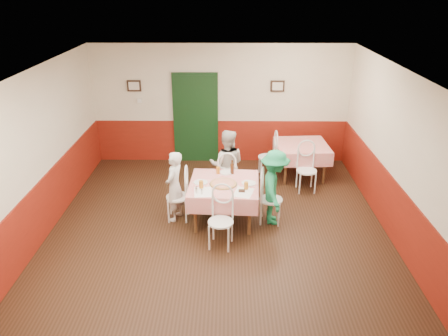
{
  "coord_description": "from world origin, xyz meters",
  "views": [
    {
      "loc": [
        0.18,
        -6.48,
        4.12
      ],
      "look_at": [
        0.1,
        0.57,
        1.05
      ],
      "focal_mm": 35.0,
      "sensor_mm": 36.0,
      "label": 1
    }
  ],
  "objects_px": {
    "glass_a": "(201,185)",
    "glass_b": "(246,186)",
    "second_table": "(301,160)",
    "diner_left": "(174,186)",
    "chair_right": "(271,200)",
    "main_table": "(224,202)",
    "chair_left": "(178,197)",
    "chair_second_b": "(307,171)",
    "pizza": "(223,184)",
    "beer_bottle": "(232,168)",
    "diner_right": "(274,187)",
    "chair_near": "(221,222)",
    "chair_far": "(227,179)",
    "wallet": "(242,191)",
    "chair_second_a": "(268,157)",
    "glass_c": "(218,170)",
    "diner_far": "(227,165)"
  },
  "relations": [
    {
      "from": "glass_a",
      "to": "glass_b",
      "type": "distance_m",
      "value": 0.78
    },
    {
      "from": "second_table",
      "to": "diner_left",
      "type": "height_order",
      "value": "diner_left"
    },
    {
      "from": "chair_right",
      "to": "diner_left",
      "type": "height_order",
      "value": "diner_left"
    },
    {
      "from": "main_table",
      "to": "glass_b",
      "type": "xyz_separation_m",
      "value": [
        0.39,
        -0.25,
        0.45
      ]
    },
    {
      "from": "chair_left",
      "to": "chair_right",
      "type": "height_order",
      "value": "same"
    },
    {
      "from": "chair_second_b",
      "to": "pizza",
      "type": "distance_m",
      "value": 2.18
    },
    {
      "from": "main_table",
      "to": "beer_bottle",
      "type": "xyz_separation_m",
      "value": [
        0.15,
        0.4,
        0.51
      ]
    },
    {
      "from": "glass_a",
      "to": "diner_right",
      "type": "bearing_deg",
      "value": 7.31
    },
    {
      "from": "chair_left",
      "to": "chair_near",
      "type": "xyz_separation_m",
      "value": [
        0.8,
        -0.89,
        0.0
      ]
    },
    {
      "from": "second_table",
      "to": "chair_far",
      "type": "height_order",
      "value": "chair_far"
    },
    {
      "from": "chair_second_b",
      "to": "wallet",
      "type": "relative_size",
      "value": 8.18
    },
    {
      "from": "chair_left",
      "to": "diner_left",
      "type": "relative_size",
      "value": 0.68
    },
    {
      "from": "chair_left",
      "to": "chair_right",
      "type": "distance_m",
      "value": 1.7
    },
    {
      "from": "wallet",
      "to": "chair_far",
      "type": "bearing_deg",
      "value": 105.61
    },
    {
      "from": "diner_left",
      "to": "diner_right",
      "type": "height_order",
      "value": "diner_right"
    },
    {
      "from": "chair_second_a",
      "to": "wallet",
      "type": "relative_size",
      "value": 8.18
    },
    {
      "from": "chair_far",
      "to": "glass_c",
      "type": "bearing_deg",
      "value": 68.5
    },
    {
      "from": "main_table",
      "to": "chair_second_a",
      "type": "height_order",
      "value": "chair_second_a"
    },
    {
      "from": "chair_far",
      "to": "chair_second_b",
      "type": "bearing_deg",
      "value": -167.84
    },
    {
      "from": "main_table",
      "to": "diner_right",
      "type": "bearing_deg",
      "value": -3.09
    },
    {
      "from": "chair_left",
      "to": "diner_right",
      "type": "distance_m",
      "value": 1.77
    },
    {
      "from": "chair_second_b",
      "to": "wallet",
      "type": "xyz_separation_m",
      "value": [
        -1.39,
        -1.58,
        0.32
      ]
    },
    {
      "from": "chair_far",
      "to": "chair_right",
      "type": "bearing_deg",
      "value": 130.62
    },
    {
      "from": "beer_bottle",
      "to": "glass_a",
      "type": "bearing_deg",
      "value": -131.39
    },
    {
      "from": "chair_second_a",
      "to": "wallet",
      "type": "height_order",
      "value": "chair_second_a"
    },
    {
      "from": "main_table",
      "to": "chair_far",
      "type": "bearing_deg",
      "value": 86.91
    },
    {
      "from": "glass_a",
      "to": "diner_left",
      "type": "relative_size",
      "value": 0.1
    },
    {
      "from": "chair_right",
      "to": "pizza",
      "type": "bearing_deg",
      "value": 100.27
    },
    {
      "from": "main_table",
      "to": "diner_left",
      "type": "xyz_separation_m",
      "value": [
        -0.9,
        0.05,
        0.29
      ]
    },
    {
      "from": "chair_far",
      "to": "glass_c",
      "type": "xyz_separation_m",
      "value": [
        -0.16,
        -0.44,
        0.38
      ]
    },
    {
      "from": "chair_near",
      "to": "chair_second_b",
      "type": "bearing_deg",
      "value": 60.66
    },
    {
      "from": "chair_second_a",
      "to": "diner_far",
      "type": "height_order",
      "value": "diner_far"
    },
    {
      "from": "second_table",
      "to": "chair_second_a",
      "type": "bearing_deg",
      "value": 180.0
    },
    {
      "from": "chair_near",
      "to": "glass_c",
      "type": "height_order",
      "value": "chair_near"
    },
    {
      "from": "wallet",
      "to": "diner_far",
      "type": "relative_size",
      "value": 0.08
    },
    {
      "from": "second_table",
      "to": "chair_left",
      "type": "relative_size",
      "value": 1.24
    },
    {
      "from": "glass_b",
      "to": "diner_right",
      "type": "height_order",
      "value": "diner_right"
    },
    {
      "from": "diner_left",
      "to": "beer_bottle",
      "type": "bearing_deg",
      "value": 125.62
    },
    {
      "from": "glass_c",
      "to": "wallet",
      "type": "distance_m",
      "value": 0.86
    },
    {
      "from": "second_table",
      "to": "diner_left",
      "type": "distance_m",
      "value": 3.26
    },
    {
      "from": "chair_second_b",
      "to": "diner_far",
      "type": "height_order",
      "value": "diner_far"
    },
    {
      "from": "chair_right",
      "to": "chair_near",
      "type": "relative_size",
      "value": 1.0
    },
    {
      "from": "glass_c",
      "to": "diner_right",
      "type": "xyz_separation_m",
      "value": [
        1.01,
        -0.46,
        -0.13
      ]
    },
    {
      "from": "main_table",
      "to": "chair_second_b",
      "type": "distance_m",
      "value": 2.11
    },
    {
      "from": "main_table",
      "to": "chair_second_a",
      "type": "distance_m",
      "value": 2.21
    },
    {
      "from": "chair_second_a",
      "to": "wallet",
      "type": "xyz_separation_m",
      "value": [
        -0.64,
        -2.33,
        0.32
      ]
    },
    {
      "from": "chair_right",
      "to": "glass_a",
      "type": "xyz_separation_m",
      "value": [
        -1.24,
        -0.17,
        0.38
      ]
    },
    {
      "from": "diner_far",
      "to": "chair_left",
      "type": "bearing_deg",
      "value": 47.27
    },
    {
      "from": "second_table",
      "to": "glass_a",
      "type": "relative_size",
      "value": 8.2
    },
    {
      "from": "diner_far",
      "to": "chair_second_b",
      "type": "bearing_deg",
      "value": -164.45
    }
  ]
}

